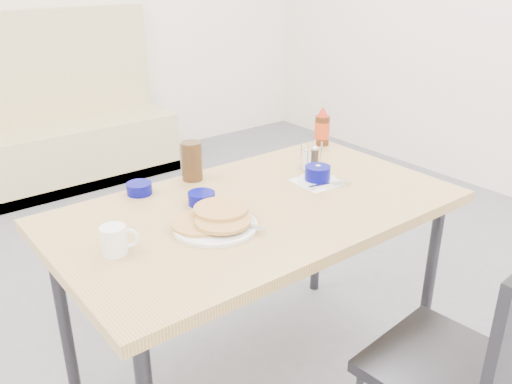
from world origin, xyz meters
TOP-DOWN VIEW (x-y plane):
  - booth_bench at (0.00, 2.78)m, footprint 1.90×0.56m
  - dining_table at (0.00, 0.25)m, footprint 1.40×0.80m
  - diner_chair at (0.17, -0.52)m, footprint 0.44×0.44m
  - pancake_plate at (-0.21, 0.20)m, footprint 0.27×0.27m
  - coffee_mug at (-0.53, 0.24)m, footprint 0.11×0.08m
  - grits_setting at (0.31, 0.27)m, footprint 0.18×0.18m
  - creamer_bowl at (-0.28, 0.59)m, footprint 0.09×0.09m
  - butter_bowl at (-0.15, 0.38)m, footprint 0.09×0.09m
  - amber_tumbler at (-0.05, 0.59)m, footprint 0.10×0.10m
  - condiment_caddy at (0.39, 0.40)m, footprint 0.09×0.05m
  - syrup_bottle at (0.64, 0.59)m, footprint 0.07×0.07m

SIDE VIEW (x-z plane):
  - booth_bench at x=0.00m, z-range -0.26..0.96m
  - diner_chair at x=0.17m, z-range 0.07..0.97m
  - dining_table at x=0.00m, z-range 0.32..1.08m
  - pancake_plate at x=-0.21m, z-range 0.76..0.80m
  - creamer_bowl at x=-0.28m, z-range 0.76..0.80m
  - butter_bowl at x=-0.15m, z-range 0.76..0.80m
  - grits_setting at x=0.31m, z-range 0.75..0.82m
  - condiment_caddy at x=0.39m, z-range 0.74..0.85m
  - coffee_mug at x=-0.53m, z-range 0.76..0.85m
  - amber_tumbler at x=-0.05m, z-range 0.76..0.91m
  - syrup_bottle at x=0.64m, z-range 0.75..0.93m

